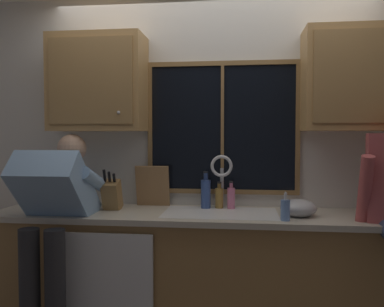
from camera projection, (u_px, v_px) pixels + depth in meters
name	position (u px, v px, depth m)	size (l,w,h in m)	color
back_wall	(214.00, 160.00, 3.21)	(5.43, 0.12, 2.55)	silver
window_glass	(222.00, 128.00, 3.12)	(1.10, 0.02, 0.95)	black
window_frame_top	(223.00, 63.00, 3.09)	(1.17, 0.02, 0.04)	olive
window_frame_bottom	(222.00, 192.00, 3.13)	(1.17, 0.02, 0.04)	olive
window_frame_left	(150.00, 128.00, 3.18)	(0.04, 0.02, 0.95)	olive
window_frame_right	(298.00, 128.00, 3.04)	(0.04, 0.02, 0.95)	olive
window_mullion_center	(222.00, 128.00, 3.11)	(0.02, 0.02, 0.95)	olive
lower_cabinet_run	(210.00, 279.00, 2.90)	(3.03, 0.58, 0.88)	#A07744
countertop	(210.00, 216.00, 2.85)	(3.09, 0.62, 0.04)	beige
dishwasher_front	(108.00, 289.00, 2.66)	(0.60, 0.02, 0.74)	white
upper_cabinet_left	(98.00, 83.00, 3.05)	(0.70, 0.36, 0.72)	#B2844C
upper_cabinet_right	(355.00, 79.00, 2.83)	(0.70, 0.36, 0.72)	#B2844C
sink	(220.00, 227.00, 2.86)	(0.80, 0.46, 0.21)	silver
faucet	(223.00, 175.00, 3.02)	(0.18, 0.09, 0.40)	silver
person_standing	(55.00, 215.00, 2.71)	(0.53, 0.72, 1.48)	#262628
knife_block	(112.00, 195.00, 2.97)	(0.12, 0.18, 0.32)	olive
cutting_board	(153.00, 186.00, 3.13)	(0.26, 0.02, 0.32)	#997047
mixing_bowl	(298.00, 208.00, 2.75)	(0.24, 0.24, 0.12)	#B7B7BC
soap_dispenser	(285.00, 210.00, 2.60)	(0.06, 0.07, 0.19)	#668CCC
bottle_green_glass	(206.00, 193.00, 3.03)	(0.07, 0.07, 0.28)	#334C8C
bottle_tall_clear	(219.00, 197.00, 3.03)	(0.06, 0.06, 0.20)	olive
bottle_amber_small	(231.00, 198.00, 3.01)	(0.06, 0.06, 0.21)	pink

